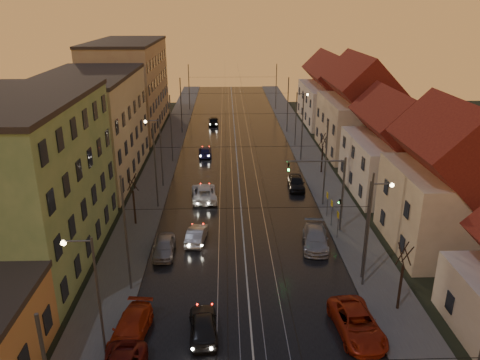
{
  "coord_description": "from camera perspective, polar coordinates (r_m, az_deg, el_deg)",
  "views": [
    {
      "loc": [
        -1.5,
        -20.69,
        19.74
      ],
      "look_at": [
        -0.12,
        22.95,
        3.35
      ],
      "focal_mm": 35.0,
      "sensor_mm": 36.0,
      "label": 1
    }
  ],
  "objects": [
    {
      "name": "parked_right_1",
      "position": [
        41.39,
        9.18,
        -7.01
      ],
      "size": [
        2.79,
        5.46,
        1.52
      ],
      "primitive_type": "imported",
      "rotation": [
        0.0,
        0.0,
        -0.13
      ],
      "color": "#A8A8AE",
      "rests_on": "ground"
    },
    {
      "name": "catenary_pole_r_3",
      "position": [
        62.43,
        7.6,
        6.26
      ],
      "size": [
        0.16,
        0.16,
        9.0
      ],
      "primitive_type": "cylinder",
      "color": "#595B60",
      "rests_on": "ground"
    },
    {
      "name": "driving_car_2",
      "position": [
        50.53,
        -4.42,
        -1.54
      ],
      "size": [
        3.04,
        5.77,
        1.55
      ],
      "primitive_type": "imported",
      "rotation": [
        0.0,
        0.0,
        3.23
      ],
      "color": "white",
      "rests_on": "ground"
    },
    {
      "name": "catenary_pole_l_3",
      "position": [
        62.02,
        -8.38,
        6.12
      ],
      "size": [
        0.16,
        0.16,
        9.0
      ],
      "primitive_type": "cylinder",
      "color": "#595B60",
      "rests_on": "ground"
    },
    {
      "name": "street_lamp_2",
      "position": [
        53.37,
        -9.96,
        4.09
      ],
      "size": [
        1.75,
        0.32,
        8.0
      ],
      "color": "#595B60",
      "rests_on": "ground"
    },
    {
      "name": "bare_tree_0",
      "position": [
        45.05,
        -12.82,
        -2.49
      ],
      "size": [
        1.09,
        1.09,
        5.11
      ],
      "color": "black",
      "rests_on": "ground"
    },
    {
      "name": "road",
      "position": [
        63.83,
        -0.38,
        2.57
      ],
      "size": [
        16.0,
        120.0,
        0.04
      ],
      "primitive_type": "cube",
      "color": "black",
      "rests_on": "ground"
    },
    {
      "name": "catenary_pole_r_4",
      "position": [
        76.9,
        5.84,
        9.03
      ],
      "size": [
        0.16,
        0.16,
        9.0
      ],
      "primitive_type": "cylinder",
      "color": "#595B60",
      "rests_on": "ground"
    },
    {
      "name": "catenary_pole_l_4",
      "position": [
        76.56,
        -7.19,
        8.93
      ],
      "size": [
        0.16,
        0.16,
        9.0
      ],
      "primitive_type": "cylinder",
      "color": "#595B60",
      "rests_on": "ground"
    },
    {
      "name": "house_right_2",
      "position": [
        54.23,
        18.24,
        3.35
      ],
      "size": [
        9.18,
        12.24,
        9.2
      ],
      "color": "beige",
      "rests_on": "ground"
    },
    {
      "name": "house_right_3",
      "position": [
        67.77,
        14.21,
        8.08
      ],
      "size": [
        9.18,
        14.28,
        11.5
      ],
      "color": "#BEAD92",
      "rests_on": "ground"
    },
    {
      "name": "parked_right_2",
      "position": [
        53.63,
        6.87,
        -0.32
      ],
      "size": [
        2.02,
        4.52,
        1.51
      ],
      "primitive_type": "imported",
      "rotation": [
        0.0,
        0.0,
        -0.05
      ],
      "color": "black",
      "rests_on": "ground"
    },
    {
      "name": "tram_rail_1",
      "position": [
        63.81,
        -1.07,
        2.6
      ],
      "size": [
        0.06,
        120.0,
        0.03
      ],
      "primitive_type": "cube",
      "color": "gray",
      "rests_on": "road"
    },
    {
      "name": "tram_rail_0",
      "position": [
        63.81,
        -2.36,
        2.58
      ],
      "size": [
        0.06,
        120.0,
        0.03
      ],
      "primitive_type": "cube",
      "color": "gray",
      "rests_on": "road"
    },
    {
      "name": "house_right_4",
      "position": [
        85.04,
        10.95,
        10.25
      ],
      "size": [
        9.18,
        16.32,
        10.0
      ],
      "color": "beige",
      "rests_on": "ground"
    },
    {
      "name": "tram_rail_3",
      "position": [
        63.91,
        1.59,
        2.62
      ],
      "size": [
        0.06,
        120.0,
        0.03
      ],
      "primitive_type": "cube",
      "color": "gray",
      "rests_on": "road"
    },
    {
      "name": "catenary_pole_l_2",
      "position": [
        47.75,
        -10.27,
        1.62
      ],
      "size": [
        0.16,
        0.16,
        9.0
      ],
      "primitive_type": "cylinder",
      "color": "#595B60",
      "rests_on": "ground"
    },
    {
      "name": "street_lamp_0",
      "position": [
        28.17,
        -17.6,
        -12.34
      ],
      "size": [
        1.75,
        0.32,
        8.0
      ],
      "color": "#595B60",
      "rests_on": "ground"
    },
    {
      "name": "catenary_pole_r_1",
      "position": [
        34.87,
        15.31,
        -6.14
      ],
      "size": [
        0.16,
        0.16,
        9.0
      ],
      "primitive_type": "cylinder",
      "color": "#595B60",
      "rests_on": "ground"
    },
    {
      "name": "sidewalk_right",
      "position": [
        64.83,
        8.5,
        2.68
      ],
      "size": [
        4.0,
        120.0,
        0.15
      ],
      "primitive_type": "cube",
      "color": "#4C4C4C",
      "rests_on": "ground"
    },
    {
      "name": "catenary_pole_l_5",
      "position": [
        94.21,
        -6.23,
        11.14
      ],
      "size": [
        0.16,
        0.16,
        9.0
      ],
      "primitive_type": "cylinder",
      "color": "#595B60",
      "rests_on": "ground"
    },
    {
      "name": "traffic_light_mast",
      "position": [
        42.62,
        11.18,
        -0.65
      ],
      "size": [
        5.3,
        0.32,
        7.2
      ],
      "color": "#595B60",
      "rests_on": "ground"
    },
    {
      "name": "parked_left_3",
      "position": [
        40.12,
        -9.22,
        -8.03
      ],
      "size": [
        1.73,
        4.21,
        1.43
      ],
      "primitive_type": "imported",
      "rotation": [
        0.0,
        0.0,
        0.01
      ],
      "color": "#98979C",
      "rests_on": "ground"
    },
    {
      "name": "bare_tree_1",
      "position": [
        33.87,
        19.07,
        -11.32
      ],
      "size": [
        1.09,
        1.09,
        5.11
      ],
      "color": "black",
      "rests_on": "ground"
    },
    {
      "name": "house_right_1",
      "position": [
        42.67,
        24.01,
        -0.86
      ],
      "size": [
        8.67,
        10.2,
        10.8
      ],
      "color": "#BEAD92",
      "rests_on": "ground"
    },
    {
      "name": "street_lamp_1",
      "position": [
        35.71,
        15.7,
        -4.83
      ],
      "size": [
        1.75,
        0.32,
        8.0
      ],
      "color": "#595B60",
      "rests_on": "ground"
    },
    {
      "name": "bare_tree_2",
      "position": [
        58.57,
        10.01,
        3.12
      ],
      "size": [
        1.09,
        1.09,
        5.11
      ],
      "color": "black",
      "rests_on": "ground"
    },
    {
      "name": "tram_rail_2",
      "position": [
        63.85,
        0.31,
        2.61
      ],
      "size": [
        0.06,
        120.0,
        0.03
      ],
      "primitive_type": "cube",
      "color": "gray",
      "rests_on": "road"
    },
    {
      "name": "driving_car_1",
      "position": [
        41.8,
        -5.31,
        -6.64
      ],
      "size": [
        1.96,
        4.32,
        1.38
      ],
      "primitive_type": "imported",
      "rotation": [
        0.0,
        0.0,
        3.02
      ],
      "color": "#A4A4A9",
      "rests_on": "ground"
    },
    {
      "name": "parked_right_0",
      "position": [
        31.93,
        14.06,
        -16.6
      ],
      "size": [
        3.02,
        5.72,
        1.54
      ],
      "primitive_type": "imported",
      "rotation": [
        0.0,
        0.0,
        0.09
      ],
      "color": "#AB2711",
      "rests_on": "ground"
    },
    {
      "name": "catenary_pole_r_5",
      "position": [
        94.48,
        4.43,
        11.23
      ],
      "size": [
        0.16,
        0.16,
        9.0
      ],
      "primitive_type": "cylinder",
      "color": "#595B60",
      "rests_on": "ground"
    },
    {
      "name": "apartment_left_2",
      "position": [
        58.62,
        -17.7,
        6.04
      ],
      "size": [
        10.0,
        20.0,
        12.0
      ],
      "primitive_type": "cube",
      "color": "tan",
      "rests_on": "ground"
    },
    {
      "name": "apartment_left_1",
      "position": [
        40.43,
        -25.01,
        -0.55
      ],
      "size": [
        10.0,
        18.0,
        13.0
      ],
      "primitive_type": "cube",
      "color": "#5D8655",
      "rests_on": "ground"
    },
    {
      "name": "driving_car_4",
      "position": [
        82.46,
        -3.26,
        7.21
      ],
      "size": [
        1.86,
        4.39,
        1.48
      ],
      "primitive_type": "imported",
      "rotation": [
        0.0,
        0.0,
        3.17
      ],
      "color": "black",
      "rests_on": "ground"
    },
    {
      "name": "driving_car_0",
      "position": [
        31.08,
        -4.49,
        -17.16
      ],
      "size": [
        2.09,
        4.52,
        1.5
      ],
      "primitive_type": "imported",
      "rotation": [
        0.0,
        0.0,
        3.22
      ],
      "color": "black",
      "rests_on": "ground"
    },
    {
      "name": "parked_left_2",
      "position": [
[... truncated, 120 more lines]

